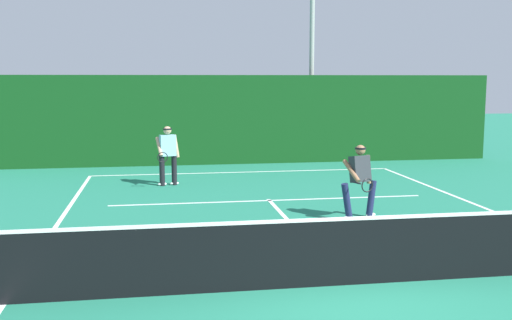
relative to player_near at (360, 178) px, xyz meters
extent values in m
plane|color=#21775A|center=(-1.55, -4.01, -0.88)|extent=(80.00, 80.00, 0.00)
cube|color=white|center=(-1.55, 6.86, -0.88)|extent=(9.62, 0.10, 0.01)
cube|color=white|center=(-6.36, -4.01, -0.88)|extent=(0.10, 21.74, 0.01)
cube|color=white|center=(-1.55, 2.24, -0.88)|extent=(7.84, 0.10, 0.01)
cube|color=white|center=(-1.55, -0.81, -0.88)|extent=(0.10, 6.40, 0.01)
cube|color=black|center=(-1.55, -4.01, -0.40)|extent=(10.37, 0.02, 0.97)
cube|color=white|center=(-1.55, -4.01, 0.11)|extent=(10.37, 0.03, 0.05)
cylinder|color=#1E234C|center=(0.31, 0.12, -0.48)|extent=(0.28, 0.22, 0.82)
cylinder|color=#1E234C|center=(-0.31, -0.10, -0.48)|extent=(0.33, 0.24, 0.82)
ellipsoid|color=white|center=(0.31, 0.12, -0.84)|extent=(0.28, 0.19, 0.09)
ellipsoid|color=white|center=(-0.31, -0.10, -0.84)|extent=(0.28, 0.19, 0.09)
cube|color=#2D3338|center=(0.00, 0.01, 0.21)|extent=(0.50, 0.43, 0.59)
cylinder|color=#9E704C|center=(0.22, 0.09, 0.18)|extent=(0.17, 0.14, 0.62)
cylinder|color=#9E704C|center=(-0.22, -0.07, 0.18)|extent=(0.28, 0.55, 0.45)
sphere|color=#9E704C|center=(0.00, 0.01, 0.61)|extent=(0.22, 0.22, 0.22)
cylinder|color=black|center=(0.00, 0.01, 0.65)|extent=(0.30, 0.30, 0.04)
cylinder|color=black|center=(-0.18, -0.32, -0.04)|extent=(0.12, 0.26, 0.03)
torus|color=black|center=(-0.06, -0.64, -0.04)|extent=(0.28, 0.12, 0.29)
cylinder|color=black|center=(-3.82, 4.86, -0.46)|extent=(0.18, 0.18, 0.84)
cylinder|color=black|center=(-4.16, 4.78, -0.46)|extent=(0.19, 0.18, 0.84)
ellipsoid|color=white|center=(-3.82, 4.86, -0.84)|extent=(0.28, 0.17, 0.09)
ellipsoid|color=white|center=(-4.16, 4.78, -0.84)|extent=(0.28, 0.17, 0.09)
cube|color=#8CCCE0|center=(-3.99, 4.82, 0.26)|extent=(0.48, 0.33, 0.59)
cylinder|color=tan|center=(-3.75, 4.87, 0.23)|extent=(0.21, 0.14, 0.65)
cylinder|color=tan|center=(-4.22, 4.77, 0.23)|extent=(0.22, 0.54, 0.53)
sphere|color=tan|center=(-3.99, 4.82, 0.68)|extent=(0.23, 0.23, 0.23)
cylinder|color=black|center=(-3.99, 4.82, 0.72)|extent=(0.29, 0.29, 0.04)
cylinder|color=black|center=(-4.22, 4.51, 0.00)|extent=(0.09, 0.26, 0.03)
torus|color=black|center=(-4.14, 4.18, 0.00)|extent=(0.29, 0.09, 0.29)
sphere|color=#D1E033|center=(-1.97, -1.02, -0.85)|extent=(0.07, 0.07, 0.07)
cube|color=#0F4216|center=(-1.55, 8.79, 0.68)|extent=(18.94, 0.12, 3.13)
cylinder|color=#9EA39E|center=(1.43, 9.69, 2.50)|extent=(0.18, 0.18, 6.77)
camera|label=1|loc=(-4.26, -12.16, 2.12)|focal=42.15mm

